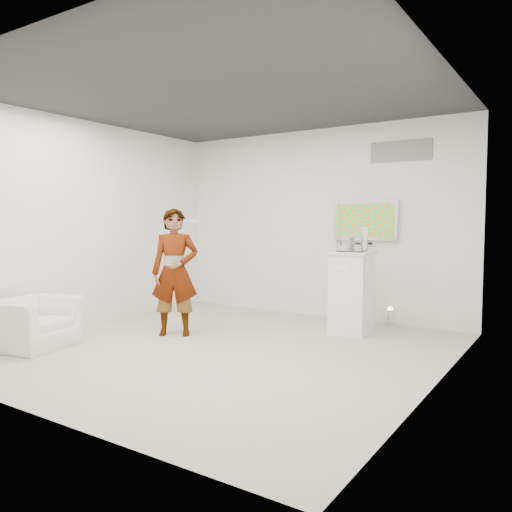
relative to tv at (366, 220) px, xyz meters
The scene contains 10 objects.
room 2.59m from the tv, 109.13° to the right, with size 5.01×5.01×3.00m.
tv is the anchor object (origin of this frame).
logo_decal 1.12m from the tv, ahead, with size 0.90×0.02×0.30m, color slate.
person 2.97m from the tv, 128.79° to the right, with size 0.62×0.41×1.71m, color silver.
armchair 4.80m from the tv, 127.33° to the right, with size 0.92×0.80×0.60m, color silver.
pedestal 1.31m from the tv, 80.74° to the right, with size 0.55×0.55×1.13m, color white.
floor_uplight 1.48m from the tv, 14.80° to the right, with size 0.18×0.18×0.27m, color silver.
vitrine 0.90m from the tv, 80.74° to the right, with size 0.34×0.34×0.34m, color white.
console 0.92m from the tv, 80.74° to the right, with size 0.04×0.14×0.20m, color white.
wii_remote 2.61m from the tv, 130.38° to the right, with size 0.04×0.16×0.04m, color white.
Camera 1 is at (3.60, -4.77, 1.54)m, focal length 35.00 mm.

